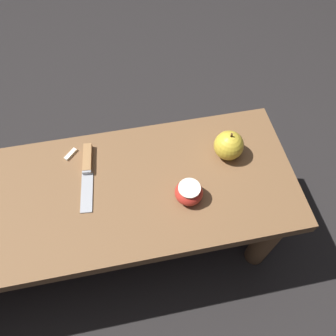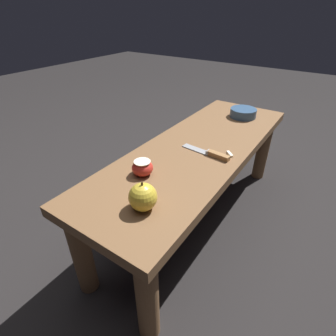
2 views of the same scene
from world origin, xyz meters
TOP-DOWN VIEW (x-y plane):
  - ground_plane at (0.00, 0.00)m, footprint 8.00×8.00m
  - wooden_bench at (0.00, 0.00)m, footprint 1.26×0.42m
  - knife at (0.05, 0.09)m, footprint 0.05×0.22m
  - apple_whole at (0.46, 0.06)m, footprint 0.09×0.09m
  - apple_cut at (0.31, -0.06)m, footprint 0.08×0.08m
  - apple_slice_near_knife at (0.00, 0.14)m, footprint 0.04×0.04m

SIDE VIEW (x-z plane):
  - ground_plane at x=0.00m, z-range 0.00..0.00m
  - wooden_bench at x=0.00m, z-range 0.13..0.55m
  - apple_slice_near_knife at x=0.00m, z-range 0.42..0.43m
  - knife at x=0.05m, z-range 0.42..0.44m
  - apple_cut at x=0.31m, z-range 0.42..0.47m
  - apple_whole at x=0.46m, z-range 0.41..0.51m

